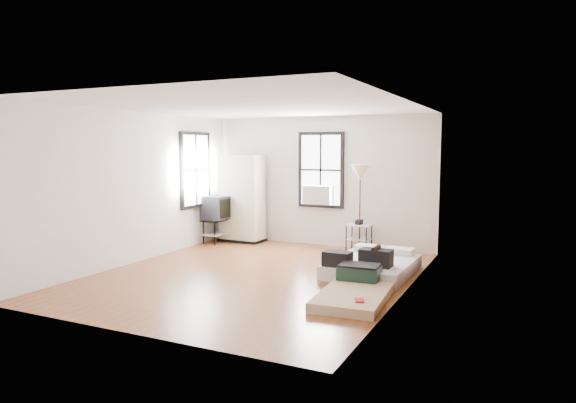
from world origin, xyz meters
The scene contains 8 objects.
ground centered at (0.00, 0.00, 0.00)m, with size 6.00×6.00×0.00m, color brown.
room_shell centered at (0.23, 0.36, 1.74)m, with size 5.02×6.02×2.80m.
mattress_main centered at (1.74, 0.94, 0.15)m, with size 1.34×1.79×0.57m.
mattress_bare centered at (1.92, -0.46, 0.11)m, with size 1.00×1.75×0.36m.
wardrobe centered at (-1.80, 2.65, 0.98)m, with size 1.00×0.59×1.96m.
side_table centered at (0.95, 2.72, 0.44)m, with size 0.51×0.42×0.65m.
floor_lamp centered at (0.98, 2.65, 1.54)m, with size 0.38×0.38×1.79m.
tv_stand centered at (-2.21, 2.26, 0.76)m, with size 0.56×0.77×1.06m.
Camera 1 is at (4.11, -7.39, 2.13)m, focal length 32.00 mm.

